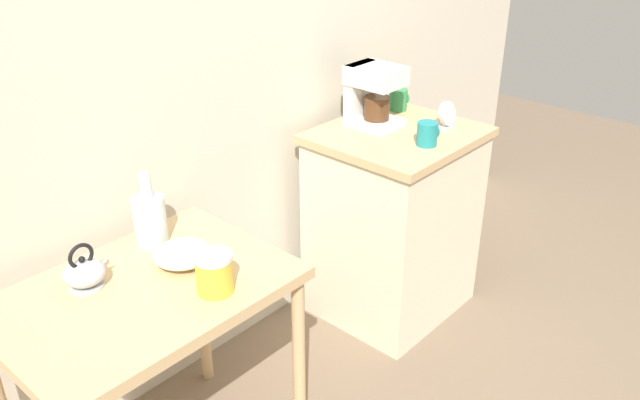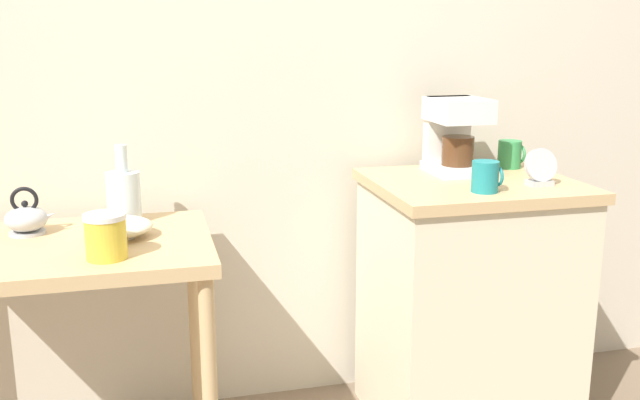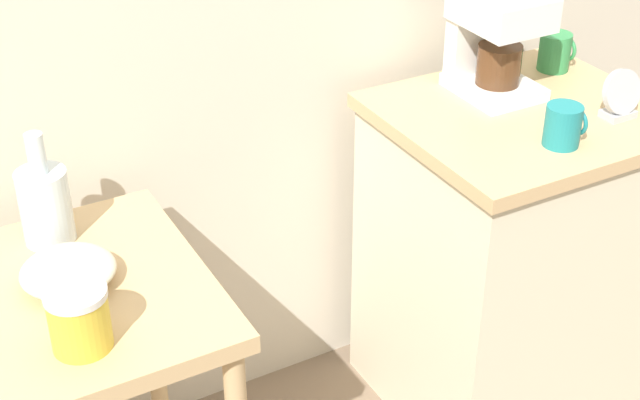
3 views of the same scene
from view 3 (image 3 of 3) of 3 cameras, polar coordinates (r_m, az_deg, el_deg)
The scene contains 8 objects.
kitchen_counter at distance 2.57m, azimuth 11.30°, elevation -3.56°, with size 0.66×0.59×0.88m.
bowl_stoneware at distance 1.93m, azimuth -14.99°, elevation -4.17°, with size 0.19×0.19×0.06m.
glass_carafe_vase at distance 2.06m, azimuth -16.30°, elevation -0.19°, with size 0.11×0.11×0.25m.
canister_enamel at distance 1.76m, azimuth -14.37°, elevation -6.95°, with size 0.11×0.11×0.12m.
coffee_maker at distance 2.39m, azimuth 10.44°, elevation 9.69°, with size 0.18×0.22×0.26m.
mug_tall_green at distance 2.58m, azimuth 14.04°, elevation 8.70°, with size 0.09×0.08×0.10m.
mug_dark_teal at distance 2.19m, azimuth 14.52°, elevation 4.39°, with size 0.09×0.08×0.10m.
table_clock at distance 2.35m, azimuth 17.75°, elevation 5.97°, with size 0.11×0.05×0.12m.
Camera 3 is at (-0.74, -1.51, 1.89)m, focal length 52.90 mm.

